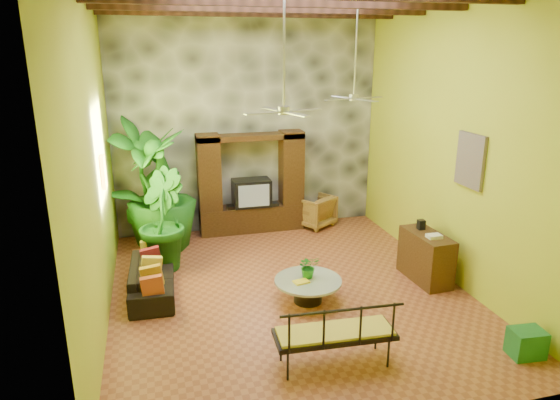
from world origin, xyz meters
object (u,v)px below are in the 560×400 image
object	(u,v)px
wicker_armchair	(314,211)
iron_bench	(337,332)
entertainment_center	(251,191)
side_console	(426,257)
ceiling_fan_back	(354,86)
ceiling_fan_front	(284,97)
coffee_table	(308,287)
sofa	(152,278)
tall_plant_a	(143,183)
tall_plant_c	(161,190)
green_bin	(526,343)
tall_plant_b	(161,220)

from	to	relation	value
wicker_armchair	iron_bench	world-z (taller)	iron_bench
entertainment_center	side_console	bearing A→B (deg)	-52.90
entertainment_center	ceiling_fan_back	bearing A→B (deg)	-50.43
side_console	ceiling_fan_front	bearing A→B (deg)	-178.86
coffee_table	ceiling_fan_front	bearing A→B (deg)	172.21
entertainment_center	sofa	bearing A→B (deg)	-131.56
ceiling_fan_front	side_console	distance (m)	4.03
entertainment_center	coffee_table	xyz separation A→B (m)	(0.21, -3.59, -0.71)
ceiling_fan_front	wicker_armchair	xyz separation A→B (m)	(1.70, 3.47, -3.03)
tall_plant_a	coffee_table	bearing A→B (deg)	-52.32
ceiling_fan_front	side_console	xyz separation A→B (m)	(2.74, 0.18, -2.95)
coffee_table	entertainment_center	bearing A→B (deg)	93.31
entertainment_center	ceiling_fan_front	xyz separation A→B (m)	(-0.20, -3.54, 2.44)
ceiling_fan_front	wicker_armchair	size ratio (longest dim) A/B	2.25
side_console	tall_plant_a	bearing A→B (deg)	145.07
ceiling_fan_back	coffee_table	bearing A→B (deg)	-130.05
tall_plant_a	tall_plant_c	distance (m)	0.44
ceiling_fan_back	tall_plant_a	size ratio (longest dim) A/B	0.67
sofa	tall_plant_c	world-z (taller)	tall_plant_c
entertainment_center	ceiling_fan_back	xyz separation A→B (m)	(1.60, -1.94, 2.44)
iron_bench	green_bin	world-z (taller)	iron_bench
ceiling_fan_back	sofa	bearing A→B (deg)	-170.42
tall_plant_a	coffee_table	size ratio (longest dim) A/B	2.46
tall_plant_c	tall_plant_b	bearing A→B (deg)	-93.66
wicker_armchair	tall_plant_c	world-z (taller)	tall_plant_c
ceiling_fan_back	iron_bench	distance (m)	4.78
tall_plant_b	tall_plant_c	xyz separation A→B (m)	(0.07, 1.04, 0.30)
wicker_armchair	coffee_table	xyz separation A→B (m)	(-1.29, -3.52, -0.12)
coffee_table	tall_plant_c	bearing A→B (deg)	125.77
sofa	tall_plant_b	size ratio (longest dim) A/B	0.96
tall_plant_c	green_bin	world-z (taller)	tall_plant_c
wicker_armchair	tall_plant_c	distance (m)	3.65
ceiling_fan_front	side_console	size ratio (longest dim) A/B	1.66
ceiling_fan_back	green_bin	size ratio (longest dim) A/B	4.12
sofa	iron_bench	bearing A→B (deg)	-137.91
wicker_armchair	tall_plant_c	size ratio (longest dim) A/B	0.33
wicker_armchair	coffee_table	size ratio (longest dim) A/B	0.74
tall_plant_a	tall_plant_b	distance (m)	1.38
sofa	tall_plant_b	world-z (taller)	tall_plant_b
tall_plant_a	green_bin	world-z (taller)	tall_plant_a
coffee_table	wicker_armchair	bearing A→B (deg)	69.88
side_console	tall_plant_c	bearing A→B (deg)	145.27
ceiling_fan_front	ceiling_fan_back	xyz separation A→B (m)	(1.80, 1.60, 0.00)
sofa	iron_bench	xyz separation A→B (m)	(2.31, -2.82, 0.26)
coffee_table	side_console	bearing A→B (deg)	5.88
ceiling_fan_front	tall_plant_c	world-z (taller)	ceiling_fan_front
wicker_armchair	green_bin	size ratio (longest dim) A/B	1.83
wicker_armchair	green_bin	world-z (taller)	wicker_armchair
ceiling_fan_back	tall_plant_a	distance (m)	4.75
coffee_table	tall_plant_b	bearing A→B (deg)	138.29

